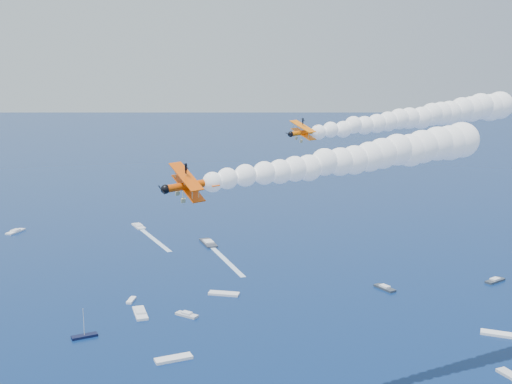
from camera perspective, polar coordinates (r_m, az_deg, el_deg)
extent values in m
cube|color=#333744|center=(261.37, -4.29, -4.57)|extent=(5.97, 13.94, 0.70)
cube|color=white|center=(292.03, -10.48, -3.04)|extent=(6.15, 11.77, 0.70)
cube|color=white|center=(204.71, -2.89, -9.08)|extent=(10.19, 6.86, 0.70)
cube|color=white|center=(202.69, -11.12, -9.49)|extent=(3.36, 5.67, 0.70)
cube|color=silver|center=(189.03, -6.22, -10.89)|extent=(6.60, 6.58, 0.70)
cube|color=white|center=(163.58, -7.40, -14.58)|extent=(9.66, 4.63, 0.70)
cube|color=black|center=(180.32, -15.12, -12.36)|extent=(7.17, 3.83, 0.70)
cube|color=white|center=(192.19, -10.34, -10.64)|extent=(4.32, 10.71, 0.70)
cube|color=#303740|center=(213.40, 11.47, -8.44)|extent=(5.11, 8.48, 0.70)
cube|color=#313841|center=(230.62, 20.64, -7.45)|extent=(8.56, 5.78, 0.70)
cube|color=white|center=(187.46, 20.94, -11.80)|extent=(9.51, 7.79, 0.70)
cube|color=white|center=(297.45, -20.75, -3.33)|extent=(7.71, 10.19, 0.70)
cube|color=white|center=(237.75, -2.61, -6.24)|extent=(6.72, 37.95, 0.04)
cube|color=white|center=(269.23, -9.03, -4.28)|extent=(10.91, 37.40, 0.04)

